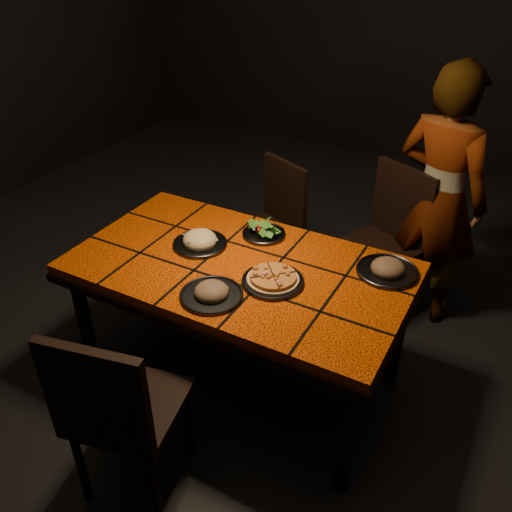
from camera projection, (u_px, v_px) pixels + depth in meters
The scene contains 11 objects.
room_shell at pixel (236, 109), 2.17m from camera, with size 6.04×7.04×3.08m.
dining_table at pixel (240, 278), 2.62m from camera, with size 1.62×0.92×0.75m.
chair_near at pixel (117, 408), 2.12m from camera, with size 0.50×0.50×0.93m.
chair_far_left at pixel (273, 218), 3.49m from camera, with size 0.51×0.51×0.86m.
chair_far_right at pixel (388, 233), 3.25m from camera, with size 0.55×0.55×0.93m.
diner at pixel (439, 198), 3.10m from camera, with size 0.57×0.37×1.56m, color brown.
plate_pizza at pixel (273, 280), 2.44m from camera, with size 0.34×0.34×0.04m.
plate_pasta at pixel (200, 241), 2.71m from camera, with size 0.27×0.27×0.09m.
plate_salad at pixel (264, 231), 2.79m from camera, with size 0.23×0.23×0.07m.
plate_mushroom_a at pixel (211, 292), 2.35m from camera, with size 0.28×0.28×0.09m.
plate_mushroom_b at pixel (388, 268), 2.50m from camera, with size 0.29×0.29×0.09m.
Camera 1 is at (1.10, -1.84, 2.18)m, focal length 38.00 mm.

